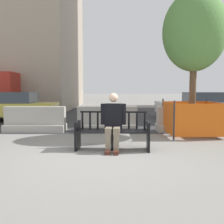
{
  "coord_description": "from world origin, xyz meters",
  "views": [
    {
      "loc": [
        0.15,
        -5.09,
        1.37
      ],
      "look_at": [
        0.21,
        2.12,
        0.75
      ],
      "focal_mm": 40.0,
      "sensor_mm": 36.0,
      "label": 1
    }
  ],
  "objects_px": {
    "jersey_barrier_centre": "(107,121)",
    "street_tree": "(194,32)",
    "seated_person": "(113,120)",
    "jersey_barrier_left": "(35,121)",
    "construction_fence": "(192,118)",
    "street_bench": "(113,133)",
    "car_sedan_mid": "(202,105)",
    "car_taxi_near": "(6,106)",
    "jersey_barrier_right": "(187,121)"
  },
  "relations": [
    {
      "from": "jersey_barrier_centre",
      "to": "street_tree",
      "type": "distance_m",
      "value": 3.86
    },
    {
      "from": "seated_person",
      "to": "jersey_barrier_left",
      "type": "height_order",
      "value": "seated_person"
    },
    {
      "from": "jersey_barrier_centre",
      "to": "construction_fence",
      "type": "distance_m",
      "value": 2.73
    },
    {
      "from": "jersey_barrier_centre",
      "to": "jersey_barrier_left",
      "type": "relative_size",
      "value": 1.0
    },
    {
      "from": "street_bench",
      "to": "car_sedan_mid",
      "type": "height_order",
      "value": "car_sedan_mid"
    },
    {
      "from": "street_bench",
      "to": "seated_person",
      "type": "distance_m",
      "value": 0.3
    },
    {
      "from": "seated_person",
      "to": "jersey_barrier_centre",
      "type": "distance_m",
      "value": 2.71
    },
    {
      "from": "street_tree",
      "to": "car_taxi_near",
      "type": "distance_m",
      "value": 8.43
    },
    {
      "from": "jersey_barrier_left",
      "to": "construction_fence",
      "type": "xyz_separation_m",
      "value": [
        5.01,
        -0.76,
        0.21
      ]
    },
    {
      "from": "street_bench",
      "to": "seated_person",
      "type": "relative_size",
      "value": 1.31
    },
    {
      "from": "seated_person",
      "to": "jersey_barrier_centre",
      "type": "xyz_separation_m",
      "value": [
        -0.16,
        2.68,
        -0.35
      ]
    },
    {
      "from": "street_bench",
      "to": "jersey_barrier_right",
      "type": "distance_m",
      "value": 3.59
    },
    {
      "from": "seated_person",
      "to": "jersey_barrier_left",
      "type": "relative_size",
      "value": 0.65
    },
    {
      "from": "jersey_barrier_right",
      "to": "car_taxi_near",
      "type": "xyz_separation_m",
      "value": [
        -7.26,
        2.95,
        0.32
      ]
    },
    {
      "from": "jersey_barrier_left",
      "to": "street_bench",
      "type": "bearing_deg",
      "value": -45.17
    },
    {
      "from": "seated_person",
      "to": "jersey_barrier_left",
      "type": "bearing_deg",
      "value": 134.34
    },
    {
      "from": "jersey_barrier_centre",
      "to": "car_taxi_near",
      "type": "distance_m",
      "value": 5.43
    },
    {
      "from": "jersey_barrier_centre",
      "to": "construction_fence",
      "type": "bearing_deg",
      "value": -17.28
    },
    {
      "from": "jersey_barrier_centre",
      "to": "jersey_barrier_left",
      "type": "xyz_separation_m",
      "value": [
        -2.41,
        -0.05,
        0.0
      ]
    },
    {
      "from": "street_bench",
      "to": "seated_person",
      "type": "height_order",
      "value": "seated_person"
    },
    {
      "from": "street_bench",
      "to": "jersey_barrier_centre",
      "type": "bearing_deg",
      "value": 93.28
    },
    {
      "from": "seated_person",
      "to": "car_taxi_near",
      "type": "xyz_separation_m",
      "value": [
        -4.75,
        5.56,
        -0.03
      ]
    },
    {
      "from": "street_tree",
      "to": "car_taxi_near",
      "type": "bearing_deg",
      "value": 152.84
    },
    {
      "from": "seated_person",
      "to": "car_sedan_mid",
      "type": "xyz_separation_m",
      "value": [
        4.5,
        6.66,
        -0.05
      ]
    },
    {
      "from": "construction_fence",
      "to": "car_sedan_mid",
      "type": "xyz_separation_m",
      "value": [
        2.07,
        4.78,
        0.09
      ]
    },
    {
      "from": "street_bench",
      "to": "jersey_barrier_right",
      "type": "xyz_separation_m",
      "value": [
        2.52,
        2.55,
        -0.06
      ]
    },
    {
      "from": "street_bench",
      "to": "jersey_barrier_left",
      "type": "xyz_separation_m",
      "value": [
        -2.56,
        2.58,
        -0.06
      ]
    },
    {
      "from": "street_bench",
      "to": "car_taxi_near",
      "type": "distance_m",
      "value": 7.27
    },
    {
      "from": "jersey_barrier_centre",
      "to": "jersey_barrier_right",
      "type": "xyz_separation_m",
      "value": [
        2.67,
        -0.07,
        0.0
      ]
    },
    {
      "from": "construction_fence",
      "to": "jersey_barrier_left",
      "type": "bearing_deg",
      "value": 171.38
    },
    {
      "from": "street_bench",
      "to": "car_taxi_near",
      "type": "xyz_separation_m",
      "value": [
        -4.74,
        5.5,
        0.27
      ]
    },
    {
      "from": "jersey_barrier_left",
      "to": "car_sedan_mid",
      "type": "height_order",
      "value": "car_sedan_mid"
    },
    {
      "from": "seated_person",
      "to": "construction_fence",
      "type": "relative_size",
      "value": 0.86
    },
    {
      "from": "construction_fence",
      "to": "car_taxi_near",
      "type": "bearing_deg",
      "value": 152.84
    },
    {
      "from": "jersey_barrier_right",
      "to": "jersey_barrier_centre",
      "type": "bearing_deg",
      "value": 178.42
    },
    {
      "from": "car_taxi_near",
      "to": "jersey_barrier_right",
      "type": "bearing_deg",
      "value": -22.14
    },
    {
      "from": "jersey_barrier_left",
      "to": "car_sedan_mid",
      "type": "distance_m",
      "value": 8.15
    },
    {
      "from": "street_bench",
      "to": "street_tree",
      "type": "height_order",
      "value": "street_tree"
    },
    {
      "from": "street_bench",
      "to": "street_tree",
      "type": "xyz_separation_m",
      "value": [
        2.44,
        1.82,
        2.69
      ]
    },
    {
      "from": "jersey_barrier_left",
      "to": "car_taxi_near",
      "type": "distance_m",
      "value": 3.66
    },
    {
      "from": "seated_person",
      "to": "construction_fence",
      "type": "bearing_deg",
      "value": 37.67
    },
    {
      "from": "seated_person",
      "to": "car_sedan_mid",
      "type": "bearing_deg",
      "value": 55.93
    },
    {
      "from": "seated_person",
      "to": "jersey_barrier_right",
      "type": "relative_size",
      "value": 0.65
    },
    {
      "from": "car_taxi_near",
      "to": "seated_person",
      "type": "bearing_deg",
      "value": -49.49
    },
    {
      "from": "jersey_barrier_right",
      "to": "jersey_barrier_left",
      "type": "bearing_deg",
      "value": 179.71
    },
    {
      "from": "seated_person",
      "to": "car_sedan_mid",
      "type": "relative_size",
      "value": 0.3
    },
    {
      "from": "street_tree",
      "to": "construction_fence",
      "type": "height_order",
      "value": "street_tree"
    },
    {
      "from": "jersey_barrier_left",
      "to": "street_tree",
      "type": "xyz_separation_m",
      "value": [
        5.01,
        -0.76,
        2.75
      ]
    },
    {
      "from": "jersey_barrier_centre",
      "to": "construction_fence",
      "type": "xyz_separation_m",
      "value": [
        2.59,
        -0.81,
        0.21
      ]
    },
    {
      "from": "street_bench",
      "to": "car_sedan_mid",
      "type": "relative_size",
      "value": 0.4
    }
  ]
}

